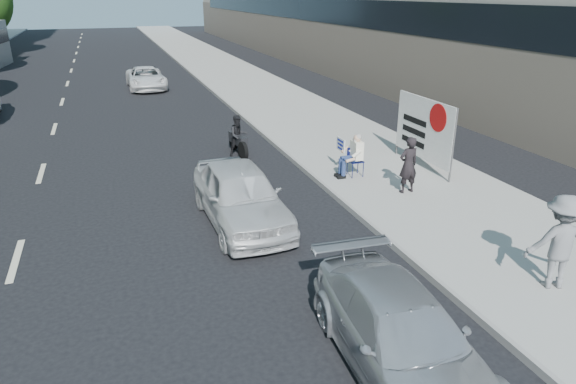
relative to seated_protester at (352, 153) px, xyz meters
name	(u,v)px	position (x,y,z in m)	size (l,w,h in m)	color
ground	(330,254)	(-2.51, -4.14, -0.87)	(160.00, 160.00, 0.00)	black
near_sidewalk	(255,89)	(1.49, 15.86, -0.80)	(5.00, 120.00, 0.15)	#9B9891
seated_protester	(352,153)	(0.00, 0.00, 0.00)	(0.83, 1.12, 1.31)	#121750
jogger	(560,242)	(0.85, -6.92, 0.20)	(1.19, 0.69, 1.85)	slate
pedestrian_woman	(408,165)	(0.85, -1.73, 0.07)	(0.58, 0.38, 1.59)	black
protest_banner	(424,129)	(2.47, 0.04, 0.53)	(0.08, 3.06, 2.20)	#4C4C4C
parked_sedan	(401,334)	(-3.01, -7.82, -0.26)	(1.73, 4.24, 1.23)	#AFB1B6
white_sedan_near	(240,195)	(-3.94, -1.87, -0.13)	(1.76, 4.36, 1.49)	silver
white_sedan_far	(146,78)	(-4.46, 18.32, -0.25)	(2.07, 4.49, 1.25)	white
motorcycle	(238,137)	(-2.58, 3.70, -0.24)	(0.76, 2.05, 1.42)	black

